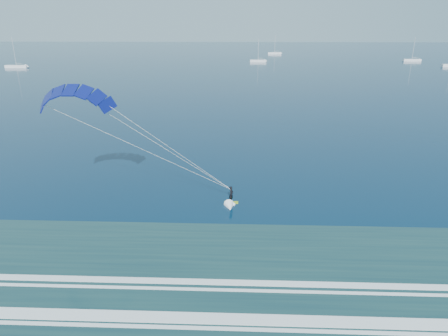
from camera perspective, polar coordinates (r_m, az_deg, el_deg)
The scene contains 5 objects.
kitesurfer_rig at distance 40.91m, azimuth -10.24°, elevation 3.81°, with size 21.04×5.37×14.32m.
sailboat_0 at distance 208.33m, azimuth -27.51°, elevation 12.77°, with size 9.96×2.40×13.37m.
sailboat_1 at distance 215.68m, azimuth 4.88°, elevation 15.02°, with size 8.26×2.40×11.53m.
sailboat_2 at distance 275.30m, azimuth 7.24°, elevation 15.97°, with size 8.71×2.40×11.85m.
sailboat_3 at distance 241.06m, azimuth 25.26°, elevation 13.78°, with size 9.15×2.40×12.43m.
Camera 1 is at (3.78, -16.09, 18.56)m, focal length 32.00 mm.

